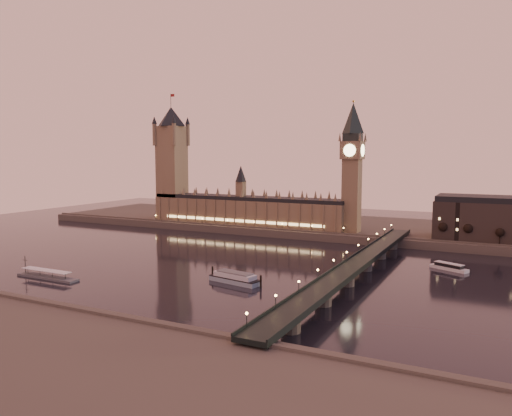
{
  "coord_description": "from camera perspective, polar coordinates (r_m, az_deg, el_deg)",
  "views": [
    {
      "loc": [
        162.69,
        -266.19,
        67.66
      ],
      "look_at": [
        12.01,
        35.0,
        31.52
      ],
      "focal_mm": 35.0,
      "sensor_mm": 36.0,
      "label": 1
    }
  ],
  "objects": [
    {
      "name": "pontoon_pier",
      "position": [
        299.37,
        -22.75,
        -7.19
      ],
      "size": [
        40.81,
        6.8,
        10.88
      ],
      "color": "#595B5E",
      "rests_on": "ground"
    },
    {
      "name": "westminster_bridge",
      "position": [
        282.44,
        11.42,
        -6.71
      ],
      "size": [
        13.2,
        260.0,
        15.3
      ],
      "color": "black",
      "rests_on": "ground"
    },
    {
      "name": "palace_of_westminster",
      "position": [
        439.5,
        -1.06,
        0.12
      ],
      "size": [
        180.0,
        26.62,
        52.0
      ],
      "color": "brown",
      "rests_on": "ground"
    },
    {
      "name": "bare_tree_2",
      "position": [
        378.84,
        25.85,
        -2.43
      ],
      "size": [
        6.16,
        6.16,
        12.53
      ],
      "color": "black",
      "rests_on": "ground"
    },
    {
      "name": "big_ben",
      "position": [
        402.17,
        10.95,
        5.49
      ],
      "size": [
        17.68,
        17.68,
        104.0
      ],
      "color": "brown",
      "rests_on": "ground"
    },
    {
      "name": "far_embankment",
      "position": [
        455.76,
        9.38,
        -2.11
      ],
      "size": [
        560.0,
        130.0,
        6.0
      ],
      "primitive_type": "cube",
      "color": "#423D35",
      "rests_on": "ground"
    },
    {
      "name": "moored_barge",
      "position": [
        266.79,
        -2.43,
        -7.98
      ],
      "size": [
        33.73,
        13.82,
        6.29
      ],
      "rotation": [
        0.0,
        0.0,
        -0.19
      ],
      "color": "#8CA3B2",
      "rests_on": "ground"
    },
    {
      "name": "bare_tree_0",
      "position": [
        380.55,
        20.86,
        -2.18
      ],
      "size": [
        6.16,
        6.16,
        12.53
      ],
      "color": "black",
      "rests_on": "ground"
    },
    {
      "name": "ground",
      "position": [
        319.23,
        -4.77,
        -6.13
      ],
      "size": [
        700.0,
        700.0,
        0.0
      ],
      "primitive_type": "plane",
      "color": "black",
      "rests_on": "ground"
    },
    {
      "name": "bare_tree_1",
      "position": [
        379.34,
        23.35,
        -2.31
      ],
      "size": [
        6.16,
        6.16,
        12.53
      ],
      "color": "black",
      "rests_on": "ground"
    },
    {
      "name": "cruise_boat_b",
      "position": [
        316.63,
        21.2,
        -6.3
      ],
      "size": [
        22.73,
        14.95,
        4.16
      ],
      "rotation": [
        0.0,
        0.0,
        -0.45
      ],
      "color": "silver",
      "rests_on": "ground"
    },
    {
      "name": "victoria_tower",
      "position": [
        479.41,
        -9.6,
        5.82
      ],
      "size": [
        31.68,
        31.68,
        118.0
      ],
      "color": "brown",
      "rests_on": "ground"
    }
  ]
}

